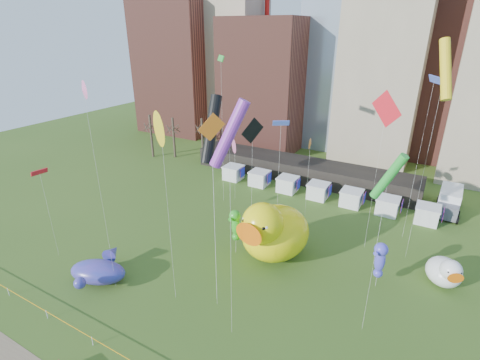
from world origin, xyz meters
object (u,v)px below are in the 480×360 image
Objects in this scene: seahorse_green at (235,223)px; whale_inflatable at (99,270)px; small_duck at (445,271)px; seahorse_purple at (380,258)px; box_truck at (449,200)px; big_duck at (273,231)px.

seahorse_green is 0.75× the size of whale_inflatable.
seahorse_purple reaches higher than small_duck.
small_duck is at bearing 9.17° from whale_inflatable.
seahorse_green is 15.02m from whale_inflatable.
box_truck is at bearing 68.58° from small_duck.
seahorse_purple is at bearing 10.68° from seahorse_green.
whale_inflatable is 0.98× the size of box_truck.
seahorse_green is (-4.06, -1.25, 0.45)m from big_duck.
whale_inflatable is at bearing -129.42° from big_duck.
small_duck reaches higher than box_truck.
whale_inflatable is at bearing -128.91° from box_truck.
small_duck is 18.36m from box_truck.
seahorse_green is 31.86m from box_truck.
small_duck is at bearing 18.46° from seahorse_green.
small_duck is 0.98× the size of seahorse_purple.
big_duck is 17.66m from small_duck.
small_duck is at bearing -87.31° from box_truck.
box_truck is (30.61, 35.07, 0.44)m from whale_inflatable.
box_truck is (5.67, 22.05, -1.85)m from seahorse_purple.
big_duck is 1.40× the size of whale_inflatable.
box_truck is at bearing 95.05° from seahorse_purple.
seahorse_green is 0.73× the size of box_truck.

